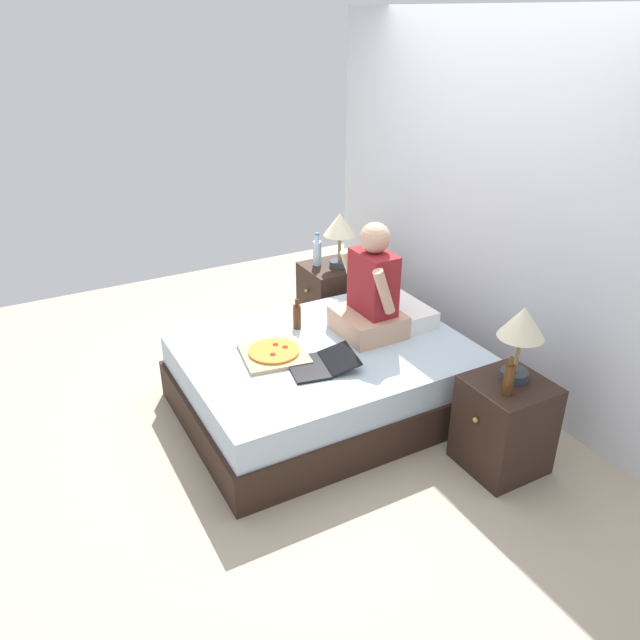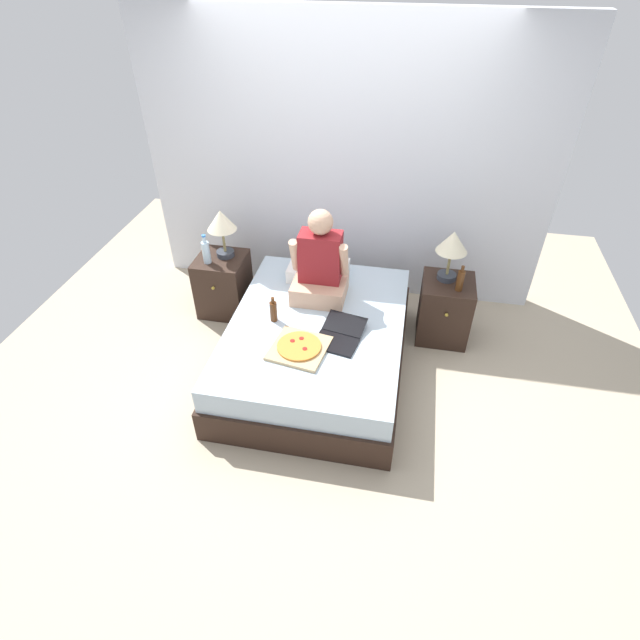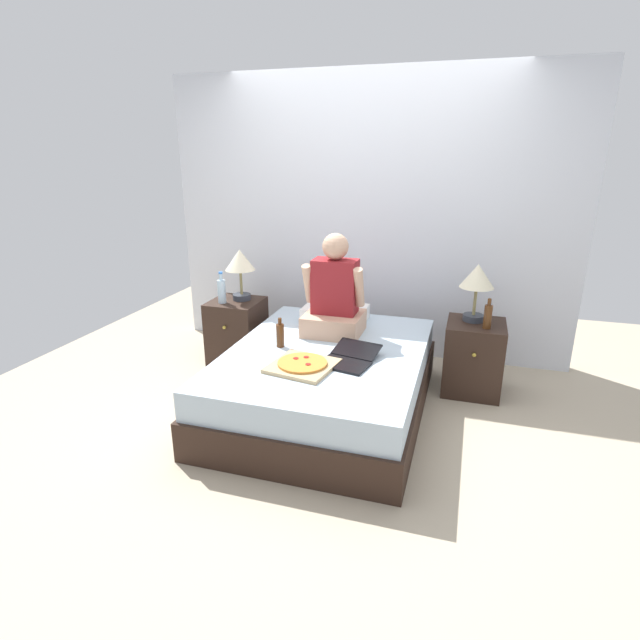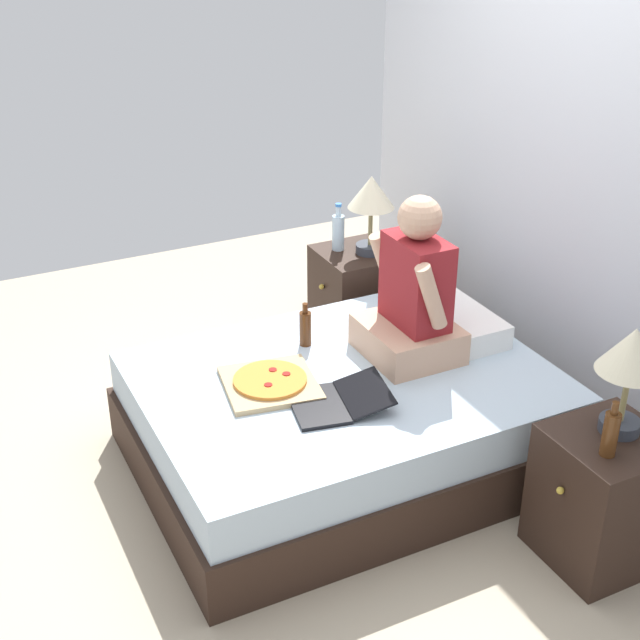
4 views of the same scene
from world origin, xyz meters
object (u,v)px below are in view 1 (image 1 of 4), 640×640
(laptop, at_px, (318,365))
(nightstand_left, at_px, (331,298))
(pizza_box, at_px, (274,353))
(bed, at_px, (325,378))
(lamp_on_right_nightstand, at_px, (522,328))
(water_bottle, at_px, (317,252))
(beer_bottle_on_bed, at_px, (297,316))
(beer_bottle, at_px, (509,379))
(lamp_on_left_nightstand, at_px, (340,228))
(person_seated, at_px, (371,294))
(nightstand_right, at_px, (504,425))

(laptop, bearing_deg, nightstand_left, 147.22)
(pizza_box, bearing_deg, bed, 79.52)
(lamp_on_right_nightstand, bearing_deg, water_bottle, -176.19)
(bed, xyz_separation_m, beer_bottle_on_bed, (-0.34, -0.04, 0.33))
(bed, height_order, beer_bottle, beer_bottle)
(lamp_on_left_nightstand, distance_m, person_seated, 1.00)
(nightstand_left, distance_m, water_bottle, 0.42)
(nightstand_left, height_order, beer_bottle_on_bed, beer_bottle_on_bed)
(water_bottle, bearing_deg, lamp_on_left_nightstand, 49.40)
(person_seated, xyz_separation_m, beer_bottle_on_bed, (-0.29, -0.41, -0.20))
(water_bottle, relative_size, beer_bottle_on_bed, 1.25)
(nightstand_left, height_order, pizza_box, nightstand_left)
(laptop, bearing_deg, lamp_on_right_nightstand, 46.78)
(person_seated, bearing_deg, nightstand_left, 165.38)
(lamp_on_right_nightstand, distance_m, person_seated, 1.09)
(nightstand_left, relative_size, pizza_box, 1.25)
(person_seated, height_order, pizza_box, person_seated)
(nightstand_left, xyz_separation_m, water_bottle, (-0.08, -0.09, 0.40))
(nightstand_right, xyz_separation_m, beer_bottle, (0.07, -0.10, 0.38))
(water_bottle, relative_size, pizza_box, 0.60)
(nightstand_left, relative_size, beer_bottle_on_bed, 2.61)
(nightstand_left, height_order, nightstand_right, same)
(beer_bottle_on_bed, bearing_deg, person_seated, 54.21)
(pizza_box, bearing_deg, water_bottle, 139.81)
(nightstand_right, relative_size, laptop, 1.22)
(lamp_on_right_nightstand, bearing_deg, beer_bottle, -56.31)
(nightstand_right, distance_m, pizza_box, 1.47)
(nightstand_left, height_order, water_bottle, water_bottle)
(bed, distance_m, water_bottle, 1.31)
(person_seated, relative_size, pizza_box, 1.70)
(lamp_on_left_nightstand, bearing_deg, lamp_on_right_nightstand, 0.00)
(person_seated, relative_size, laptop, 1.67)
(water_bottle, xyz_separation_m, beer_bottle_on_bed, (0.77, -0.57, -0.12))
(beer_bottle, distance_m, person_seated, 1.15)
(water_bottle, bearing_deg, laptop, -28.19)
(person_seated, xyz_separation_m, pizza_box, (-0.02, -0.71, -0.27))
(lamp_on_right_nightstand, distance_m, beer_bottle, 0.29)
(nightstand_left, relative_size, nightstand_right, 1.00)
(water_bottle, xyz_separation_m, lamp_on_right_nightstand, (2.10, 0.14, 0.22))
(lamp_on_left_nightstand, xyz_separation_m, pizza_box, (0.92, -1.02, -0.41))
(nightstand_left, bearing_deg, person_seated, -14.62)
(nightstand_right, height_order, person_seated, person_seated)
(bed, height_order, nightstand_right, nightstand_right)
(laptop, xyz_separation_m, pizza_box, (-0.27, -0.18, -0.00))
(nightstand_left, bearing_deg, lamp_on_left_nightstand, 51.37)
(nightstand_left, xyz_separation_m, person_seated, (0.98, -0.26, 0.47))
(bed, bearing_deg, lamp_on_right_nightstand, 34.24)
(lamp_on_left_nightstand, bearing_deg, bed, -34.51)
(beer_bottle, bearing_deg, nightstand_left, 177.30)
(bed, xyz_separation_m, water_bottle, (-1.11, 0.54, 0.45))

